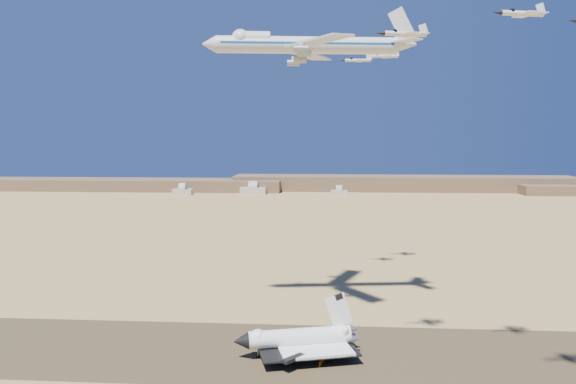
# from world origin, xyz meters

# --- Properties ---
(ground) EXTENTS (1200.00, 1200.00, 0.00)m
(ground) POSITION_xyz_m (0.00, 0.00, 0.00)
(ground) COLOR tan
(ground) RESTS_ON ground
(runway) EXTENTS (600.00, 50.00, 0.06)m
(runway) POSITION_xyz_m (0.00, 0.00, 0.03)
(runway) COLOR #4D3C26
(runway) RESTS_ON ground
(ridgeline) EXTENTS (960.00, 90.00, 18.00)m
(ridgeline) POSITION_xyz_m (65.32, 527.31, 7.63)
(ridgeline) COLOR brown
(ridgeline) RESTS_ON ground
(hangars) EXTENTS (200.50, 29.50, 30.00)m
(hangars) POSITION_xyz_m (-64.00, 478.43, 4.83)
(hangars) COLOR #ABA497
(hangars) RESTS_ON ground
(shuttle) EXTENTS (37.83, 29.38, 18.50)m
(shuttle) POSITION_xyz_m (19.04, -2.44, 4.97)
(shuttle) COLOR white
(shuttle) RESTS_ON runway
(carrier_747) EXTENTS (74.38, 56.95, 18.46)m
(carrier_747) POSITION_xyz_m (17.92, 31.52, 96.67)
(carrier_747) COLOR silver
(crew_a) EXTENTS (0.50, 0.72, 1.89)m
(crew_a) POSITION_xyz_m (25.95, -9.23, 1.01)
(crew_a) COLOR orange
(crew_a) RESTS_ON runway
(crew_b) EXTENTS (0.76, 0.95, 1.70)m
(crew_b) POSITION_xyz_m (26.51, -8.27, 0.91)
(crew_b) COLOR orange
(crew_b) RESTS_ON runway
(crew_c) EXTENTS (1.18, 0.96, 1.79)m
(crew_c) POSITION_xyz_m (25.52, -11.15, 0.95)
(crew_c) COLOR orange
(crew_c) RESTS_ON runway
(chase_jet_a) EXTENTS (13.90, 7.99, 3.52)m
(chase_jet_a) POSITION_xyz_m (46.85, -15.29, 91.61)
(chase_jet_a) COLOR silver
(chase_jet_b) EXTENTS (13.55, 7.78, 3.43)m
(chase_jet_b) POSITION_xyz_m (73.69, -22.53, 94.75)
(chase_jet_b) COLOR silver
(chase_jet_e) EXTENTS (14.23, 7.65, 3.54)m
(chase_jet_e) POSITION_xyz_m (39.75, 85.29, 98.66)
(chase_jet_e) COLOR silver
(chase_jet_f) EXTENTS (15.76, 8.50, 3.92)m
(chase_jet_f) POSITION_xyz_m (52.37, 98.60, 102.15)
(chase_jet_f) COLOR silver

